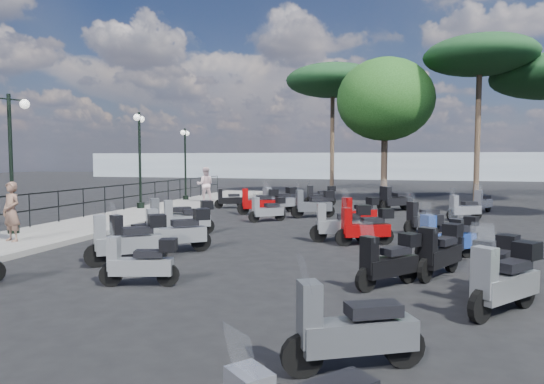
% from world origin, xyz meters
% --- Properties ---
extents(ground, '(120.00, 120.00, 0.00)m').
position_xyz_m(ground, '(0.00, 0.00, 0.00)').
color(ground, black).
rests_on(ground, ground).
extents(sidewalk, '(3.00, 30.00, 0.15)m').
position_xyz_m(sidewalk, '(-6.50, 3.00, 0.07)').
color(sidewalk, '#5F5D5A').
rests_on(sidewalk, ground).
extents(railing, '(0.04, 26.04, 1.10)m').
position_xyz_m(railing, '(-7.80, 2.80, 0.90)').
color(railing, black).
rests_on(railing, sidewalk).
extents(lamp_post_0, '(0.62, 1.15, 4.11)m').
position_xyz_m(lamp_post_0, '(-7.35, -1.78, 2.50)').
color(lamp_post_0, black).
rests_on(lamp_post_0, sidewalk).
extents(lamp_post_1, '(0.62, 1.20, 4.27)m').
position_xyz_m(lamp_post_1, '(-7.51, 5.74, 2.58)').
color(lamp_post_1, black).
rests_on(lamp_post_1, sidewalk).
extents(lamp_post_2, '(0.43, 1.11, 3.82)m').
position_xyz_m(lamp_post_2, '(-7.50, 10.39, 2.33)').
color(lamp_post_2, black).
rests_on(lamp_post_2, sidewalk).
extents(woman, '(0.66, 0.51, 1.61)m').
position_xyz_m(woman, '(-6.30, -2.94, 0.95)').
color(woman, brown).
rests_on(woman, sidewalk).
extents(pedestrian_far, '(1.05, 0.94, 1.78)m').
position_xyz_m(pedestrian_far, '(-5.94, 9.42, 1.04)').
color(pedestrian_far, beige).
rests_on(pedestrian_far, sidewalk).
extents(scooter_2, '(1.53, 1.15, 1.40)m').
position_xyz_m(scooter_2, '(-2.60, 0.11, 0.53)').
color(scooter_2, black).
rests_on(scooter_2, ground).
extents(scooter_3, '(1.50, 1.21, 1.45)m').
position_xyz_m(scooter_3, '(-3.21, 0.26, 0.50)').
color(scooter_3, black).
rests_on(scooter_3, ground).
extents(scooter_4, '(1.38, 1.46, 1.46)m').
position_xyz_m(scooter_4, '(-1.37, 6.73, 0.55)').
color(scooter_4, black).
rests_on(scooter_4, ground).
extents(scooter_5, '(1.38, 0.81, 1.19)m').
position_xyz_m(scooter_5, '(-4.13, 8.02, 0.41)').
color(scooter_5, black).
rests_on(scooter_5, ground).
extents(scooter_6, '(1.46, 0.63, 1.19)m').
position_xyz_m(scooter_6, '(-0.85, -5.67, 0.45)').
color(scooter_6, black).
rests_on(scooter_6, ground).
extents(scooter_7, '(1.01, 1.44, 1.31)m').
position_xyz_m(scooter_7, '(-2.49, -3.11, 0.46)').
color(scooter_7, black).
rests_on(scooter_7, ground).
extents(scooter_8, '(1.52, 1.31, 1.46)m').
position_xyz_m(scooter_8, '(-1.62, -2.61, 0.55)').
color(scooter_8, black).
rests_on(scooter_8, ground).
extents(scooter_9, '(1.23, 1.09, 1.20)m').
position_xyz_m(scooter_9, '(-1.05, 3.81, 0.45)').
color(scooter_9, black).
rests_on(scooter_9, ground).
extents(scooter_10, '(1.70, 0.92, 1.43)m').
position_xyz_m(scooter_10, '(-2.02, 5.91, 0.54)').
color(scooter_10, black).
rests_on(scooter_10, ground).
extents(scooter_11, '(1.51, 0.98, 1.32)m').
position_xyz_m(scooter_11, '(-0.11, 10.19, 0.50)').
color(scooter_11, black).
rests_on(scooter_11, ground).
extents(scooter_13, '(1.15, 1.31, 1.27)m').
position_xyz_m(scooter_13, '(3.61, -4.53, 0.48)').
color(scooter_13, black).
rests_on(scooter_13, ground).
extents(scooter_14, '(1.72, 0.77, 1.40)m').
position_xyz_m(scooter_14, '(2.17, 0.09, 0.53)').
color(scooter_14, black).
rests_on(scooter_14, ground).
extents(scooter_15, '(1.55, 0.90, 1.32)m').
position_xyz_m(scooter_15, '(2.87, -0.25, 0.50)').
color(scooter_15, black).
rests_on(scooter_15, ground).
extents(scooter_16, '(1.29, 1.31, 1.34)m').
position_xyz_m(scooter_16, '(2.39, 3.26, 0.50)').
color(scooter_16, black).
rests_on(scooter_16, ground).
extents(scooter_17, '(1.67, 1.01, 1.43)m').
position_xyz_m(scooter_17, '(0.40, 5.45, 0.54)').
color(scooter_17, black).
rests_on(scooter_17, ground).
extents(scooter_18, '(1.55, 0.92, 1.34)m').
position_xyz_m(scooter_18, '(3.31, -8.30, 0.46)').
color(scooter_18, black).
rests_on(scooter_18, ground).
extents(scooter_19, '(1.25, 1.47, 1.40)m').
position_xyz_m(scooter_19, '(5.36, -5.68, 0.53)').
color(scooter_19, black).
rests_on(scooter_19, ground).
extents(scooter_20, '(1.47, 1.12, 1.38)m').
position_xyz_m(scooter_20, '(4.82, -1.68, 0.48)').
color(scooter_20, black).
rests_on(scooter_20, ground).
extents(scooter_21, '(0.84, 1.44, 1.23)m').
position_xyz_m(scooter_21, '(5.27, -1.16, 0.46)').
color(scooter_21, black).
rests_on(scooter_21, ground).
extents(scooter_22, '(1.28, 1.18, 1.31)m').
position_xyz_m(scooter_22, '(4.49, 2.40, 0.45)').
color(scooter_22, black).
rests_on(scooter_22, ground).
extents(scooter_23, '(1.45, 1.20, 1.41)m').
position_xyz_m(scooter_23, '(3.57, 8.82, 0.49)').
color(scooter_23, black).
rests_on(scooter_23, ground).
extents(scooter_26, '(0.98, 1.55, 1.35)m').
position_xyz_m(scooter_26, '(4.57, -3.46, 0.51)').
color(scooter_26, black).
rests_on(scooter_26, ground).
extents(scooter_28, '(1.38, 0.94, 1.25)m').
position_xyz_m(scooter_28, '(6.11, 6.17, 0.43)').
color(scooter_28, black).
rests_on(scooter_28, ground).
extents(scooter_29, '(0.94, 1.46, 1.29)m').
position_xyz_m(scooter_29, '(7.19, 9.00, 0.45)').
color(scooter_29, black).
rests_on(scooter_29, ground).
extents(scooter_30, '(1.52, 1.31, 1.46)m').
position_xyz_m(scooter_30, '(-2.08, -4.09, 0.55)').
color(scooter_30, black).
rests_on(scooter_30, ground).
extents(scooter_31, '(1.45, 1.20, 1.41)m').
position_xyz_m(scooter_31, '(3.40, 9.22, 0.49)').
color(scooter_31, black).
rests_on(scooter_31, ground).
extents(scooter_32, '(0.98, 1.55, 1.35)m').
position_xyz_m(scooter_32, '(5.38, -4.75, 0.51)').
color(scooter_32, black).
rests_on(scooter_32, ground).
extents(broadleaf_tree, '(5.28, 5.28, 7.81)m').
position_xyz_m(broadleaf_tree, '(2.83, 13.68, 5.55)').
color(broadleaf_tree, '#38281E').
rests_on(broadleaf_tree, ground).
extents(pine_0, '(5.56, 5.56, 8.52)m').
position_xyz_m(pine_0, '(7.48, 13.15, 7.51)').
color(pine_0, '#38281E').
rests_on(pine_0, ground).
extents(pine_2, '(6.19, 6.19, 8.57)m').
position_xyz_m(pine_2, '(-0.75, 18.70, 7.46)').
color(pine_2, '#38281E').
rests_on(pine_2, ground).
extents(distant_hills, '(70.00, 8.00, 3.00)m').
position_xyz_m(distant_hills, '(0.00, 45.00, 1.50)').
color(distant_hills, gray).
rests_on(distant_hills, ground).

